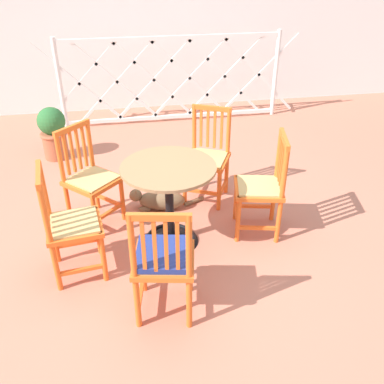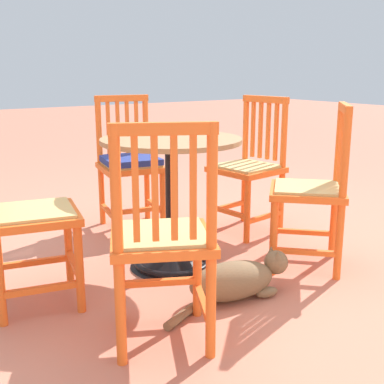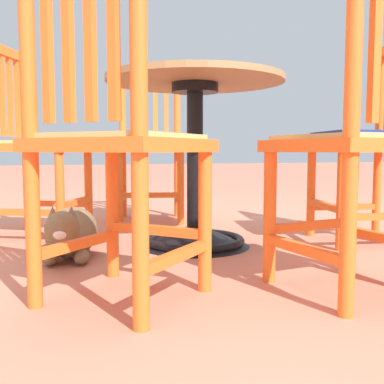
{
  "view_description": "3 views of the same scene",
  "coord_description": "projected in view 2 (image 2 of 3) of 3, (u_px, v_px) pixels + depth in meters",
  "views": [
    {
      "loc": [
        -0.24,
        -2.82,
        2.24
      ],
      "look_at": [
        0.27,
        0.04,
        0.5
      ],
      "focal_mm": 39.32,
      "sensor_mm": 36.0,
      "label": 1
    },
    {
      "loc": [
        1.49,
        2.33,
        1.09
      ],
      "look_at": [
        -0.06,
        0.05,
        0.4
      ],
      "focal_mm": 46.49,
      "sensor_mm": 36.0,
      "label": 2
    },
    {
      "loc": [
        -1.8,
        0.68,
        0.42
      ],
      "look_at": [
        0.13,
        0.08,
        0.23
      ],
      "focal_mm": 42.92,
      "sensor_mm": 36.0,
      "label": 3
    }
  ],
  "objects": [
    {
      "name": "orange_chair_tucked_in",
      "position": [
        162.0,
        241.0,
        1.94
      ],
      "size": [
        0.54,
        0.54,
        0.91
      ],
      "color": "orange",
      "rests_on": "ground_plane"
    },
    {
      "name": "orange_chair_at_corner",
      "position": [
        130.0,
        165.0,
        3.42
      ],
      "size": [
        0.47,
        0.47,
        0.91
      ],
      "color": "orange",
      "rests_on": "ground_plane"
    },
    {
      "name": "orange_chair_by_planter",
      "position": [
        27.0,
        216.0,
        2.27
      ],
      "size": [
        0.48,
        0.48,
        0.91
      ],
      "color": "orange",
      "rests_on": "ground_plane"
    },
    {
      "name": "tabby_cat",
      "position": [
        239.0,
        280.0,
        2.41
      ],
      "size": [
        0.74,
        0.28,
        0.23
      ],
      "color": "brown",
      "rests_on": "ground_plane"
    },
    {
      "name": "ground_plane",
      "position": [
        179.0,
        258.0,
        2.94
      ],
      "size": [
        24.0,
        24.0,
        0.0
      ],
      "primitive_type": "plane",
      "color": "#C6755B"
    },
    {
      "name": "orange_chair_near_fence",
      "position": [
        249.0,
        169.0,
        3.35
      ],
      "size": [
        0.45,
        0.45,
        0.91
      ],
      "color": "orange",
      "rests_on": "ground_plane"
    },
    {
      "name": "cafe_table",
      "position": [
        172.0,
        218.0,
        2.76
      ],
      "size": [
        0.76,
        0.76,
        0.73
      ],
      "color": "black",
      "rests_on": "ground_plane"
    },
    {
      "name": "orange_chair_facing_out",
      "position": [
        312.0,
        191.0,
        2.73
      ],
      "size": [
        0.57,
        0.57,
        0.91
      ],
      "color": "orange",
      "rests_on": "ground_plane"
    }
  ]
}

